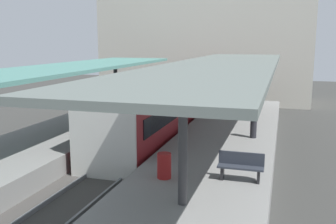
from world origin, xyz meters
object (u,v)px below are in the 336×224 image
passenger_near_bench (254,119)px  passenger_mid_platform (117,100)px  platform_bench (241,165)px  platform_sign (187,109)px  commuter_train (163,106)px  litter_bin (164,166)px

passenger_near_bench → passenger_mid_platform: size_ratio=1.03×
platform_bench → passenger_near_bench: passenger_near_bench is taller
platform_sign → passenger_mid_platform: platform_sign is taller
platform_bench → platform_sign: size_ratio=0.63×
commuter_train → litter_bin: size_ratio=18.58×
platform_bench → platform_sign: platform_sign is taller
platform_bench → commuter_train: bearing=121.8°
passenger_near_bench → passenger_mid_platform: passenger_near_bench is taller
platform_sign → passenger_mid_platform: (-5.65, 5.97, -0.79)m
commuter_train → litter_bin: (2.76, -8.69, -0.33)m
commuter_train → passenger_mid_platform: commuter_train is taller
platform_bench → platform_sign: bearing=130.3°
passenger_mid_platform → platform_sign: bearing=-46.6°
platform_bench → passenger_mid_platform: passenger_mid_platform is taller
passenger_near_bench → passenger_mid_platform: bearing=157.3°
passenger_mid_platform → platform_bench: bearing=-47.6°
commuter_train → platform_sign: 5.97m
litter_bin → platform_bench: bearing=12.6°
platform_sign → litter_bin: platform_sign is taller
platform_bench → litter_bin: 2.36m
commuter_train → passenger_near_bench: size_ratio=8.94×
passenger_near_bench → commuter_train: bearing=151.8°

